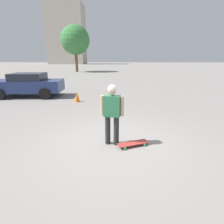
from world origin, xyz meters
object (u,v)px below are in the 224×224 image
at_px(skateboard, 133,143).
at_px(traffic_cone, 77,97).
at_px(person, 112,110).
at_px(car_parked_near, 28,84).

height_order(skateboard, traffic_cone, traffic_cone).
distance_m(person, car_parked_near, 7.98).
xyz_separation_m(person, car_parked_near, (-5.86, -5.40, -0.21)).
height_order(person, skateboard, person).
relative_size(person, car_parked_near, 0.38).
bearing_deg(person, skateboard, -1.24).
xyz_separation_m(skateboard, car_parked_near, (-5.95, -5.96, 0.67)).
bearing_deg(car_parked_near, traffic_cone, 154.33).
distance_m(person, skateboard, 1.04).
bearing_deg(skateboard, car_parked_near, -68.82).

